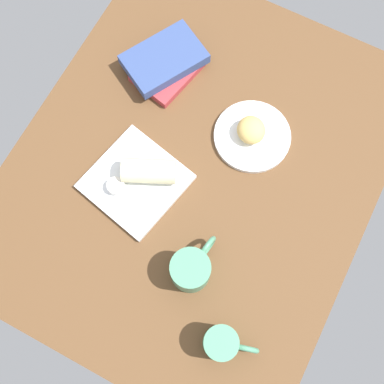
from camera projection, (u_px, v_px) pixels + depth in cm
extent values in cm
cube|color=brown|center=(196.00, 171.00, 130.75)|extent=(110.00, 90.00, 4.00)
cylinder|color=white|center=(252.00, 136.00, 130.65)|extent=(20.15, 20.15, 1.40)
ellipsoid|color=#D8B262|center=(251.00, 130.00, 127.55)|extent=(10.55, 10.49, 5.28)
cube|color=white|center=(136.00, 182.00, 126.92)|extent=(26.32, 26.32, 1.60)
cylinder|color=silver|center=(116.00, 186.00, 124.35)|extent=(4.42, 4.42, 2.60)
cylinder|color=#BC571E|center=(116.00, 185.00, 123.39)|extent=(3.62, 3.62, 0.40)
cylinder|color=beige|center=(149.00, 171.00, 123.63)|extent=(11.20, 14.62, 6.21)
cube|color=#A53338|center=(167.00, 71.00, 135.77)|extent=(19.81, 16.60, 2.32)
cube|color=#33477F|center=(164.00, 59.00, 133.62)|extent=(24.77, 22.01, 3.31)
cylinder|color=#4C8C6B|center=(190.00, 271.00, 116.24)|extent=(9.46, 9.46, 9.88)
cylinder|color=#A37545|center=(190.00, 268.00, 112.09)|extent=(7.75, 7.75, 0.40)
torus|color=#4C8C6B|center=(206.00, 249.00, 117.73)|extent=(7.23, 2.26, 7.13)
cylinder|color=#4C8C6B|center=(220.00, 343.00, 111.84)|extent=(7.86, 7.86, 9.30)
cylinder|color=#B16F45|center=(221.00, 343.00, 107.96)|extent=(6.45, 6.45, 0.40)
torus|color=#4C8C6B|center=(244.00, 348.00, 111.51)|extent=(2.95, 6.85, 6.78)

